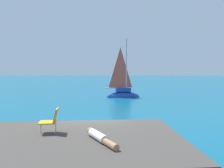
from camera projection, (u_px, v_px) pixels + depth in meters
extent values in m
plane|color=#0F5675|center=(94.00, 138.00, 10.91)|extent=(160.00, 160.00, 0.00)
cube|color=#423D38|center=(56.00, 156.00, 7.24)|extent=(7.97, 5.31, 1.08)
cube|color=#3F4135|center=(22.00, 143.00, 10.21)|extent=(1.70, 1.55, 0.87)
ellipsoid|color=#193D99|center=(123.00, 97.00, 25.71)|extent=(3.66, 1.57, 1.22)
cube|color=#193D99|center=(123.00, 90.00, 25.65)|extent=(1.63, 1.01, 0.40)
cylinder|color=#B7B7BC|center=(126.00, 65.00, 25.51)|extent=(0.13, 0.13, 5.55)
cylinder|color=#B2B2B7|center=(116.00, 88.00, 25.56)|extent=(2.22, 0.33, 0.11)
pyramid|color=#DB4C38|center=(120.00, 67.00, 25.46)|extent=(1.77, 0.25, 4.22)
cylinder|color=white|center=(98.00, 136.00, 7.04)|extent=(0.63, 0.91, 0.24)
cylinder|color=#9E704C|center=(110.00, 144.00, 6.39)|extent=(0.48, 0.70, 0.18)
sphere|color=#9E704C|center=(91.00, 131.00, 7.53)|extent=(0.22, 0.22, 0.22)
cube|color=orange|center=(47.00, 122.00, 7.75)|extent=(0.56, 0.53, 0.04)
cube|color=orange|center=(56.00, 115.00, 7.76)|extent=(0.19, 0.49, 0.45)
cylinder|color=silver|center=(41.00, 128.00, 7.74)|extent=(0.04, 0.04, 0.35)
cylinder|color=silver|center=(56.00, 128.00, 7.79)|extent=(0.04, 0.04, 0.35)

